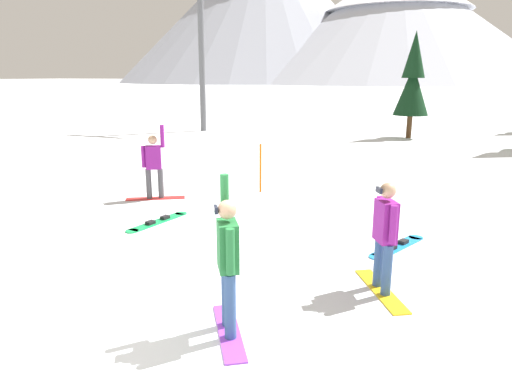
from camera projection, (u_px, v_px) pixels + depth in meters
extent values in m
plane|color=white|center=(137.00, 349.00, 5.74)|extent=(800.00, 800.00, 0.00)
cube|color=#993FD8|center=(229.00, 332.00, 6.12)|extent=(1.02, 1.36, 0.02)
cylinder|color=#335184|center=(230.00, 306.00, 5.86)|extent=(0.15, 0.15, 0.87)
cylinder|color=#335184|center=(227.00, 295.00, 6.16)|extent=(0.15, 0.15, 0.87)
cube|color=#237238|center=(228.00, 246.00, 5.83)|extent=(0.42, 0.47, 0.63)
cylinder|color=#237238|center=(230.00, 252.00, 5.58)|extent=(0.11, 0.11, 0.58)
cylinder|color=#237238|center=(225.00, 197.00, 5.94)|extent=(0.11, 0.11, 0.60)
sphere|color=tan|center=(227.00, 210.00, 5.71)|extent=(0.24, 0.24, 0.24)
cube|color=black|center=(216.00, 209.00, 5.69)|extent=(0.13, 0.16, 0.08)
cube|color=yellow|center=(381.00, 290.00, 7.30)|extent=(1.03, 1.48, 0.02)
cylinder|color=#335184|center=(387.00, 270.00, 7.04)|extent=(0.15, 0.15, 0.80)
cylinder|color=#335184|center=(379.00, 262.00, 7.35)|extent=(0.15, 0.15, 0.80)
cube|color=#8C1E8C|center=(386.00, 221.00, 7.02)|extent=(0.41, 0.47, 0.64)
cylinder|color=#8C1E8C|center=(393.00, 225.00, 6.76)|extent=(0.11, 0.11, 0.58)
cylinder|color=#8C1E8C|center=(379.00, 215.00, 7.26)|extent=(0.11, 0.11, 0.58)
sphere|color=tan|center=(388.00, 190.00, 6.90)|extent=(0.24, 0.24, 0.24)
cube|color=black|center=(379.00, 190.00, 6.88)|extent=(0.12, 0.17, 0.08)
cube|color=red|center=(156.00, 198.00, 12.77)|extent=(1.50, 1.06, 0.02)
cylinder|color=#4C4C51|center=(149.00, 184.00, 12.64)|extent=(0.15, 0.15, 0.81)
cylinder|color=#4C4C51|center=(161.00, 183.00, 12.69)|extent=(0.15, 0.15, 0.81)
cube|color=#8C1E8C|center=(153.00, 157.00, 12.49)|extent=(0.47, 0.41, 0.63)
cylinder|color=#8C1E8C|center=(143.00, 157.00, 12.45)|extent=(0.11, 0.11, 0.58)
cylinder|color=#8C1E8C|center=(162.00, 136.00, 12.39)|extent=(0.11, 0.11, 0.60)
sphere|color=tan|center=(152.00, 140.00, 12.38)|extent=(0.24, 0.24, 0.24)
cube|color=black|center=(153.00, 139.00, 12.51)|extent=(0.17, 0.12, 0.08)
cube|color=#19B259|center=(158.00, 222.00, 10.71)|extent=(0.56, 1.59, 0.02)
cylinder|color=#19B259|center=(132.00, 231.00, 10.07)|extent=(0.33, 0.33, 0.02)
cylinder|color=#19B259|center=(181.00, 214.00, 11.35)|extent=(0.33, 0.33, 0.02)
cube|color=black|center=(150.00, 222.00, 10.51)|extent=(0.17, 0.22, 0.07)
cube|color=black|center=(165.00, 217.00, 10.89)|extent=(0.17, 0.22, 0.07)
cube|color=#1E8CD8|center=(397.00, 247.00, 9.15)|extent=(0.86, 1.50, 0.02)
cylinder|color=#1E8CD8|center=(416.00, 238.00, 9.67)|extent=(0.38, 0.38, 0.02)
cylinder|color=#1E8CD8|center=(377.00, 257.00, 8.64)|extent=(0.38, 0.38, 0.02)
cube|color=black|center=(403.00, 242.00, 9.30)|extent=(0.21, 0.24, 0.07)
cube|color=black|center=(392.00, 247.00, 8.99)|extent=(0.21, 0.24, 0.07)
cylinder|color=orange|center=(260.00, 168.00, 13.33)|extent=(0.06, 0.06, 1.40)
cylinder|color=#472D19|center=(409.00, 127.00, 25.05)|extent=(0.28, 0.28, 1.22)
cone|color=black|center=(412.00, 90.00, 24.58)|extent=(1.82, 1.82, 2.61)
cone|color=black|center=(415.00, 54.00, 24.14)|extent=(1.18, 1.18, 2.39)
cylinder|color=#595B60|center=(202.00, 60.00, 27.51)|extent=(0.36, 0.36, 8.38)
cone|color=#9EA3B2|center=(264.00, 10.00, 227.15)|extent=(141.48, 141.48, 69.02)
cone|color=#B2B7C6|center=(397.00, 24.00, 198.98)|extent=(135.41, 135.41, 49.54)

